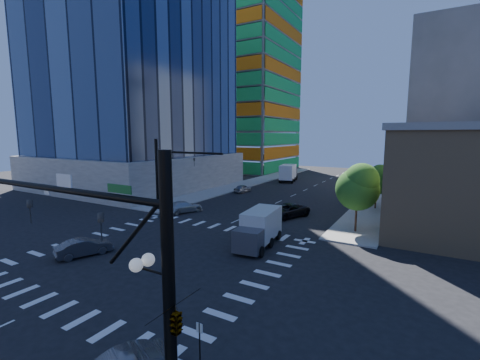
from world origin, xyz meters
The scene contains 16 objects.
ground centered at (0.00, 0.00, 0.00)m, with size 160.00×160.00×0.00m, color black.
road_markings centered at (0.00, 0.00, 0.01)m, with size 20.00×20.00×0.01m, color silver.
sidewalk_ne centered at (12.50, 40.00, 0.07)m, with size 5.00×60.00×0.15m, color gray.
sidewalk_nw centered at (-12.50, 40.00, 0.07)m, with size 5.00×60.00×0.15m, color gray.
construction_building centered at (-27.41, 61.93, 24.61)m, with size 25.16×34.50×70.60m.
signal_mast_se centered at (10.60, -11.50, 5.01)m, with size 10.51×2.48×9.00m.
signal_mast_nw centered at (-10.00, 11.50, 5.49)m, with size 10.20×0.40×9.00m.
tree_south centered at (12.63, 13.90, 4.69)m, with size 4.16×4.16×6.82m.
tree_north centered at (12.93, 25.90, 3.99)m, with size 3.54×3.52×5.78m.
no_parking_sign centered at (10.70, -9.00, 1.38)m, with size 0.30×0.06×2.20m.
car_nb_far centered at (4.34, 16.41, 0.79)m, with size 2.61×5.67×1.58m, color black.
car_sb_near centered at (-7.80, 12.15, 0.71)m, with size 2.00×4.91×1.42m, color silver.
car_sb_mid centered at (-8.50, 28.41, 0.66)m, with size 1.55×3.85×1.31m, color #9EA0A5.
car_sb_cross centered at (-5.19, -3.26, 0.70)m, with size 1.48×4.23×1.39m, color #434348.
box_truck_near centered at (5.92, 5.60, 1.36)m, with size 3.12×6.09×3.07m.
box_truck_far centered at (-6.66, 44.84, 1.57)m, with size 4.18×7.21×3.55m.
Camera 1 is at (17.97, -18.39, 9.55)m, focal length 24.00 mm.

